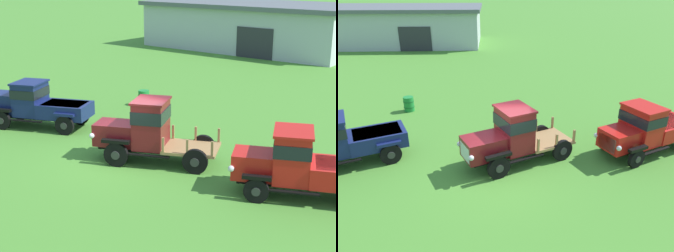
# 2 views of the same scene
# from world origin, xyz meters

# --- Properties ---
(ground_plane) EXTENTS (240.00, 240.00, 0.00)m
(ground_plane) POSITION_xyz_m (0.00, 0.00, 0.00)
(ground_plane) COLOR #47842D
(farm_shed) EXTENTS (18.41, 9.36, 4.00)m
(farm_shed) POSITION_xyz_m (-10.53, 27.40, 2.02)
(farm_shed) COLOR #B2B7BC
(farm_shed) RESTS_ON ground
(vintage_truck_foreground_near) EXTENTS (4.89, 3.28, 2.06)m
(vintage_truck_foreground_near) POSITION_xyz_m (-6.17, 0.94, 1.06)
(vintage_truck_foreground_near) COLOR black
(vintage_truck_foreground_near) RESTS_ON ground
(vintage_truck_second_in_line) EXTENTS (4.82, 3.31, 2.35)m
(vintage_truck_second_in_line) POSITION_xyz_m (0.45, 0.78, 1.21)
(vintage_truck_second_in_line) COLOR black
(vintage_truck_second_in_line) RESTS_ON ground
(vintage_truck_midrow_center) EXTENTS (4.79, 3.33, 2.14)m
(vintage_truck_midrow_center) POSITION_xyz_m (6.24, 1.53, 1.06)
(vintage_truck_midrow_center) COLOR black
(vintage_truck_midrow_center) RESTS_ON ground
(oil_drum_beside_row) EXTENTS (0.59, 0.59, 0.82)m
(oil_drum_beside_row) POSITION_xyz_m (-4.89, 6.67, 0.41)
(oil_drum_beside_row) COLOR #1E7F33
(oil_drum_beside_row) RESTS_ON ground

